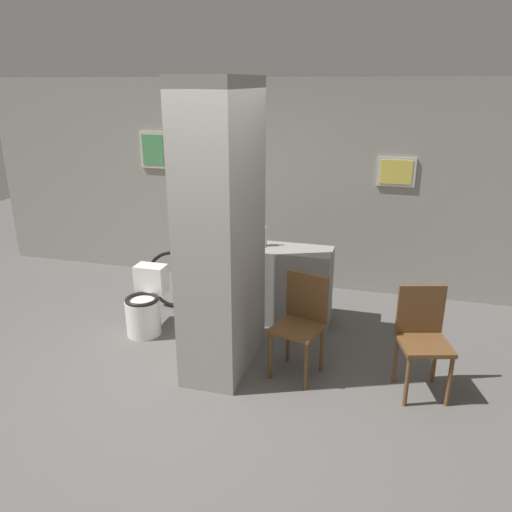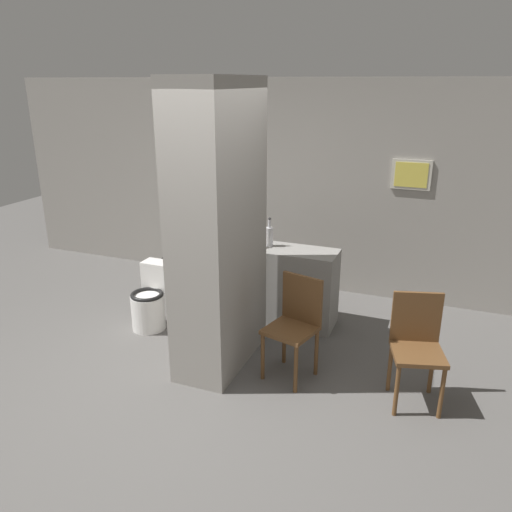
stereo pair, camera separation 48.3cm
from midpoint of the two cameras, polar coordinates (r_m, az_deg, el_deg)
The scene contains 10 objects.
ground_plane at distance 4.56m, azimuth -4.39°, elevation -14.75°, with size 14.00×14.00×0.00m, color #5B5956.
wall_back at distance 6.37m, azimuth 5.66°, elevation 7.95°, with size 8.00×0.09×2.60m.
pillar_center at distance 4.43m, azimuth -1.19°, elevation 2.94°, with size 0.54×1.08×2.60m.
counter_shelf at distance 5.51m, azimuth 5.87°, elevation -3.44°, with size 1.11×0.44×0.85m.
toilet at distance 5.50m, azimuth -9.49°, elevation -5.13°, with size 0.36×0.52×0.69m.
chair_near_pillar at distance 4.51m, azimuth 7.56°, elevation -7.55°, with size 0.49×0.49×0.93m.
chair_by_doorway at distance 4.42m, azimuth 20.96°, elevation -9.40°, with size 0.50×0.50×0.93m.
bicycle at distance 5.73m, azimuth -1.32°, elevation -3.04°, with size 1.74×0.42×0.77m.
bottle_tall at distance 5.40m, azimuth 4.10°, elevation 2.30°, with size 0.08×0.08×0.32m.
bottle_short at distance 5.34m, azimuth 2.57°, elevation 1.81°, with size 0.07×0.07×0.25m.
Camera 2 is at (1.92, -3.30, 2.56)m, focal length 35.00 mm.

